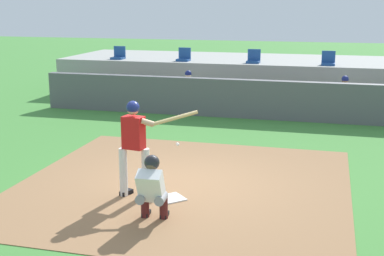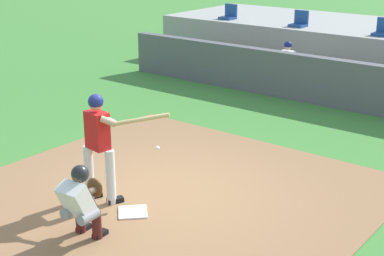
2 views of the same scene
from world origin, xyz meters
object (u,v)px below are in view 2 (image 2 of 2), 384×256
home_plate (133,212)px  catcher_crouched (82,199)px  dugout_player_0 (285,64)px  stadium_seat_0 (229,15)px  stadium_seat_2 (383,31)px  batter_at_plate (100,142)px  stadium_seat_1 (299,22)px

home_plate → catcher_crouched: (-0.02, -0.98, 0.59)m
home_plate → catcher_crouched: catcher_crouched is taller
dugout_player_0 → stadium_seat_0: size_ratio=2.71×
catcher_crouched → stadium_seat_2: bearing=89.9°
batter_at_plate → stadium_seat_1: (-1.93, 10.17, 0.50)m
home_plate → dugout_player_0: (-1.92, 8.14, 0.65)m
home_plate → stadium_seat_2: (0.00, 10.18, 1.51)m
home_plate → stadium_seat_0: 11.53m
batter_at_plate → stadium_seat_2: (0.67, 10.17, 0.50)m
catcher_crouched → dugout_player_0: (-1.90, 9.12, 0.07)m
stadium_seat_2 → stadium_seat_0: bearing=180.0°
batter_at_plate → catcher_crouched: size_ratio=0.88×
batter_at_plate → stadium_seat_1: size_ratio=3.76×
home_plate → dugout_player_0: size_ratio=0.34×
stadium_seat_1 → stadium_seat_2: same height
batter_at_plate → stadium_seat_2: bearing=86.2°
dugout_player_0 → stadium_seat_2: (1.92, 2.03, 0.86)m
batter_at_plate → stadium_seat_0: stadium_seat_0 is taller
stadium_seat_0 → stadium_seat_1: size_ratio=1.00×
stadium_seat_0 → stadium_seat_1: 2.60m
batter_at_plate → catcher_crouched: bearing=-56.6°
dugout_player_0 → stadium_seat_0: 3.96m
home_plate → stadium_seat_0: stadium_seat_0 is taller
home_plate → batter_at_plate: (-0.67, 0.01, 1.01)m
stadium_seat_0 → stadium_seat_2: size_ratio=1.00×
stadium_seat_0 → dugout_player_0: bearing=-31.8°
stadium_seat_2 → dugout_player_0: bearing=-133.3°
dugout_player_0 → stadium_seat_2: stadium_seat_2 is taller
stadium_seat_1 → dugout_player_0: bearing=-71.4°
stadium_seat_0 → home_plate: bearing=-62.9°
batter_at_plate → dugout_player_0: size_ratio=1.39×
stadium_seat_1 → stadium_seat_2: size_ratio=1.00×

